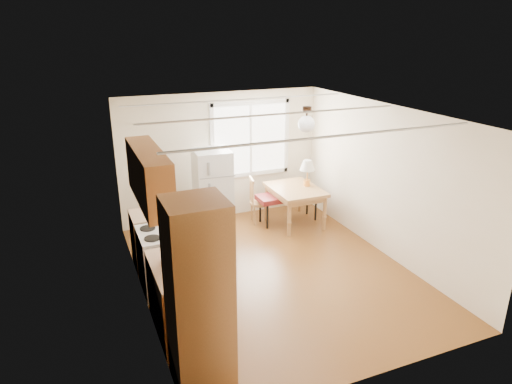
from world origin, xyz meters
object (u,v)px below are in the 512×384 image
refrigerator (213,191)px  bench (288,197)px  dining_table (295,193)px  chair (256,198)px

refrigerator → bench: size_ratio=1.25×
refrigerator → bench: (1.49, -0.14, -0.27)m
dining_table → bench: bearing=117.6°
refrigerator → dining_table: 1.59m
bench → dining_table: (0.07, -0.14, 0.11)m
bench → dining_table: dining_table is taller
bench → dining_table: size_ratio=1.07×
dining_table → chair: size_ratio=1.29×
bench → chair: (-0.62, 0.18, 0.00)m
bench → refrigerator: bearing=174.4°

